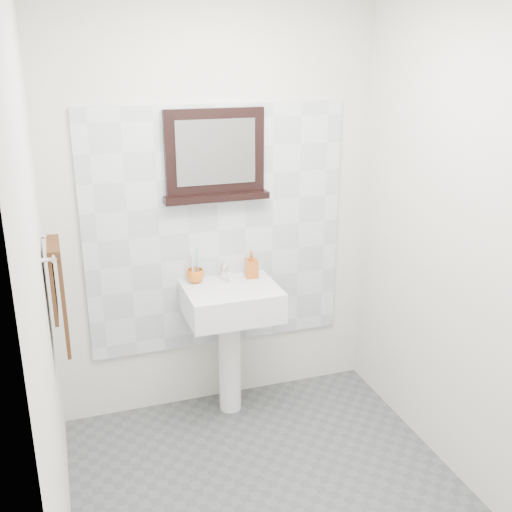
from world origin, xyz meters
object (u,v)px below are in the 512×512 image
(framed_mirror, at_px, (215,157))
(hand_towel, at_px, (59,288))
(pedestal_sink, at_px, (231,315))
(soap_dispenser, at_px, (251,264))
(toothbrush_cup, at_px, (195,276))

(framed_mirror, xyz_separation_m, hand_towel, (-0.93, -0.49, -0.51))
(pedestal_sink, xyz_separation_m, framed_mirror, (-0.03, 0.19, 0.92))
(pedestal_sink, height_order, hand_towel, hand_towel)
(hand_towel, bearing_deg, pedestal_sink, 17.41)
(pedestal_sink, relative_size, framed_mirror, 1.53)
(pedestal_sink, relative_size, soap_dispenser, 5.72)
(soap_dispenser, height_order, hand_towel, hand_towel)
(hand_towel, bearing_deg, framed_mirror, 27.66)
(framed_mirror, bearing_deg, hand_towel, -152.34)
(soap_dispenser, bearing_deg, pedestal_sink, -140.06)
(soap_dispenser, relative_size, framed_mirror, 0.27)
(framed_mirror, bearing_deg, toothbrush_cup, -160.60)
(pedestal_sink, bearing_deg, hand_towel, -162.59)
(soap_dispenser, bearing_deg, toothbrush_cup, -177.21)
(soap_dispenser, distance_m, framed_mirror, 0.69)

